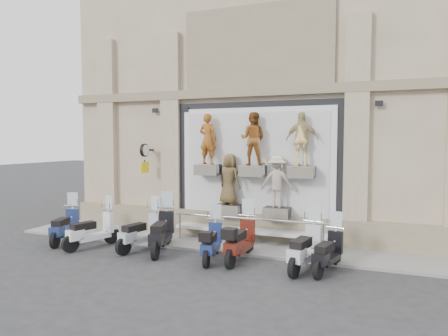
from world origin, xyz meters
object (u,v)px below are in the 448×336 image
at_px(scooter_b, 92,223).
at_px(scooter_f, 240,232).
at_px(guard_rail, 247,232).
at_px(scooter_d, 162,223).
at_px(scooter_e, 211,234).
at_px(scooter_g, 305,239).
at_px(scooter_a, 65,219).
at_px(scooter_c, 141,224).
at_px(clock_sign_bracket, 145,154).
at_px(scooter_h, 328,244).

relative_size(scooter_b, scooter_f, 0.97).
xyz_separation_m(guard_rail, scooter_d, (-2.17, -1.40, 0.39)).
xyz_separation_m(scooter_e, scooter_g, (2.54, 0.09, 0.08)).
height_order(guard_rail, scooter_a, scooter_a).
relative_size(guard_rail, scooter_g, 2.55).
height_order(scooter_f, scooter_g, scooter_g).
height_order(scooter_b, scooter_c, scooter_c).
xyz_separation_m(clock_sign_bracket, scooter_d, (1.73, -1.87, -1.94)).
relative_size(clock_sign_bracket, scooter_g, 0.51).
bearing_deg(scooter_c, scooter_g, 11.58).
bearing_deg(scooter_c, scooter_b, -154.64).
distance_m(scooter_e, scooter_g, 2.54).
distance_m(scooter_b, scooter_c, 1.58).
relative_size(scooter_a, scooter_h, 1.07).
xyz_separation_m(scooter_c, scooter_f, (3.13, 0.02, 0.03)).
distance_m(scooter_c, scooter_f, 3.13).
height_order(clock_sign_bracket, scooter_b, clock_sign_bracket).
height_order(scooter_g, scooter_h, scooter_g).
relative_size(guard_rail, scooter_f, 2.55).
bearing_deg(scooter_b, scooter_d, 28.61).
xyz_separation_m(clock_sign_bracket, scooter_h, (6.50, -1.96, -2.08)).
bearing_deg(scooter_a, scooter_e, -19.08).
distance_m(scooter_g, scooter_h, 0.57).
bearing_deg(scooter_f, scooter_d, -178.28).
bearing_deg(scooter_d, scooter_b, 172.60).
distance_m(scooter_a, scooter_d, 3.48).
distance_m(guard_rail, scooter_e, 1.73).
distance_m(clock_sign_bracket, scooter_a, 3.35).
bearing_deg(scooter_d, guard_rail, 16.38).
xyz_separation_m(clock_sign_bracket, scooter_e, (3.41, -2.10, -2.07)).
bearing_deg(scooter_d, scooter_h, -17.52).
bearing_deg(guard_rail, scooter_b, -158.29).
relative_size(scooter_b, scooter_h, 1.08).
bearing_deg(clock_sign_bracket, scooter_b, -102.96).
xyz_separation_m(clock_sign_bracket, scooter_c, (1.03, -1.89, -2.02)).
xyz_separation_m(guard_rail, scooter_f, (0.26, -1.40, 0.34)).
bearing_deg(scooter_b, clock_sign_bracket, 96.63).
xyz_separation_m(guard_rail, scooter_g, (2.04, -1.54, 0.34)).
height_order(scooter_a, scooter_b, scooter_b).
bearing_deg(scooter_h, scooter_a, -166.37).
distance_m(scooter_e, scooter_h, 3.10).
relative_size(scooter_a, scooter_f, 0.96).
distance_m(scooter_b, scooter_f, 4.68).
relative_size(scooter_e, scooter_h, 1.01).
bearing_deg(scooter_g, scooter_f, -173.10).
height_order(scooter_c, scooter_d, scooter_d).
relative_size(scooter_d, scooter_g, 1.06).
bearing_deg(scooter_h, scooter_d, -167.83).
relative_size(scooter_c, scooter_h, 1.08).
bearing_deg(clock_sign_bracket, scooter_h, -16.78).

